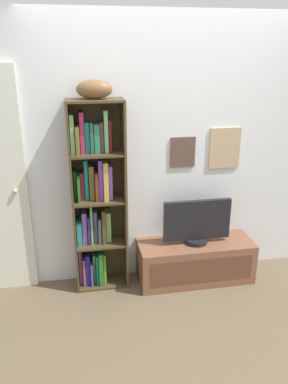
# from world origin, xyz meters

# --- Properties ---
(ground) EXTENTS (5.20, 5.20, 0.04)m
(ground) POSITION_xyz_m (0.00, 0.00, -0.02)
(ground) COLOR brown
(back_wall) EXTENTS (4.80, 0.08, 2.60)m
(back_wall) POSITION_xyz_m (0.00, 1.13, 1.30)
(back_wall) COLOR silver
(back_wall) RESTS_ON ground
(bookshelf) EXTENTS (0.49, 0.27, 1.78)m
(bookshelf) POSITION_xyz_m (-0.69, 1.00, 0.88)
(bookshelf) COLOR #45371F
(bookshelf) RESTS_ON ground
(football) EXTENTS (0.32, 0.20, 0.16)m
(football) POSITION_xyz_m (-0.65, 0.97, 1.86)
(football) COLOR brown
(football) RESTS_ON bookshelf
(tv_stand) EXTENTS (1.12, 0.42, 0.41)m
(tv_stand) POSITION_xyz_m (0.26, 0.89, 0.20)
(tv_stand) COLOR brown
(tv_stand) RESTS_ON ground
(television) EXTENTS (0.65, 0.22, 0.44)m
(television) POSITION_xyz_m (0.26, 0.89, 0.62)
(television) COLOR black
(television) RESTS_ON tv_stand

